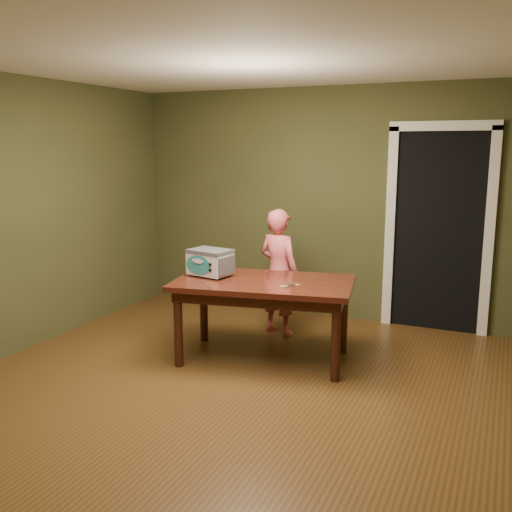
% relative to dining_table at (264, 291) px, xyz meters
% --- Properties ---
extents(floor, '(5.00, 5.00, 0.00)m').
position_rel_dining_table_xyz_m(floor, '(0.02, -0.91, -0.65)').
color(floor, brown).
rests_on(floor, ground).
extents(room_shell, '(4.52, 5.02, 2.61)m').
position_rel_dining_table_xyz_m(room_shell, '(0.02, -0.91, 1.06)').
color(room_shell, '#474826').
rests_on(room_shell, ground).
extents(doorway, '(1.10, 0.66, 2.25)m').
position_rel_dining_table_xyz_m(doorway, '(1.32, 1.88, 0.41)').
color(doorway, black).
rests_on(doorway, ground).
extents(dining_table, '(1.74, 1.17, 0.75)m').
position_rel_dining_table_xyz_m(dining_table, '(0.00, 0.00, 0.00)').
color(dining_table, '#39150D').
rests_on(dining_table, floor).
extents(toy_oven, '(0.44, 0.34, 0.25)m').
position_rel_dining_table_xyz_m(toy_oven, '(-0.54, -0.03, 0.24)').
color(toy_oven, '#4C4F54').
rests_on(toy_oven, dining_table).
extents(baking_pan, '(0.10, 0.10, 0.02)m').
position_rel_dining_table_xyz_m(baking_pan, '(0.28, -0.08, 0.11)').
color(baking_pan, silver).
rests_on(baking_pan, dining_table).
extents(spatula, '(0.14, 0.15, 0.01)m').
position_rel_dining_table_xyz_m(spatula, '(0.29, -0.10, 0.10)').
color(spatula, '#D3C15C').
rests_on(spatula, dining_table).
extents(child, '(0.56, 0.45, 1.32)m').
position_rel_dining_table_xyz_m(child, '(-0.15, 0.75, 0.01)').
color(child, '#E75F67').
rests_on(child, floor).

